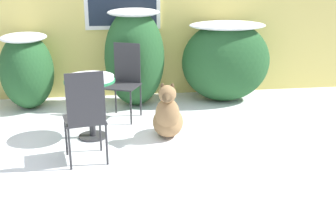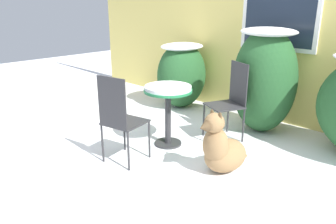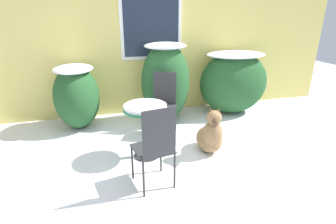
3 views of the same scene
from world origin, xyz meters
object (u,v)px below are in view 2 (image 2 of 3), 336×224
patio_table (168,98)px  patio_chair_far_side (120,117)px  dog (222,150)px  patio_chair_near_table (230,99)px

patio_table → patio_chair_far_side: 0.73m
patio_chair_far_side → dog: size_ratio=1.38×
patio_chair_near_table → patio_chair_far_side: (-0.46, -1.45, 0.00)m
patio_table → patio_chair_near_table: patio_chair_near_table is taller
patio_table → dog: bearing=-7.6°
patio_chair_far_side → dog: patio_chair_far_side is taller
patio_chair_near_table → patio_table: bearing=-96.8°
patio_table → patio_chair_near_table: 0.84m
dog → patio_table: bearing=-177.5°
patio_chair_far_side → patio_chair_near_table: bearing=-118.6°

